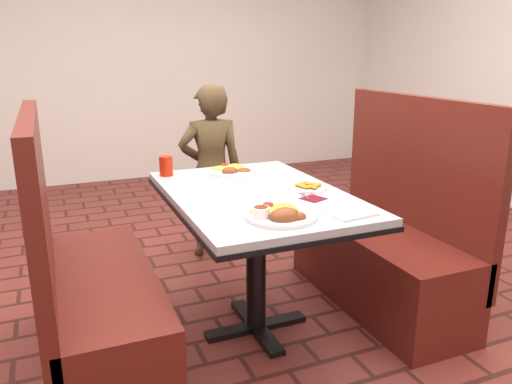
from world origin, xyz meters
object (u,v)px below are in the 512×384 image
Objects in this scene: booth_bench_left at (92,301)px; plantain_plate at (307,187)px; dining_table at (256,211)px; far_dinner_plate at (232,168)px; booth_bench_right at (386,248)px; red_tumbler at (166,166)px; near_dinner_plate at (280,211)px; diner_person at (211,172)px.

booth_bench_left is 6.25× the size of plantain_plate.
dining_table is 4.45× the size of far_dinner_plate.
plantain_plate is (1.05, -0.05, 0.43)m from booth_bench_left.
red_tumbler is at bearing 156.19° from booth_bench_right.
near_dinner_plate is 2.73× the size of red_tumbler.
booth_bench_right is 6.25× the size of plantain_plate.
dining_table is at bearing 81.15° from near_dinner_plate.
booth_bench_left is 11.06× the size of red_tumbler.
booth_bench_right is 1.05m from near_dinner_plate.
far_dinner_plate is 0.36m from red_tumbler.
red_tumbler is at bearing 167.57° from far_dinner_plate.
near_dinner_plate is 0.94m from red_tumbler.
diner_person is 1.14m from plantain_plate.
red_tumbler is (-0.26, 0.90, 0.02)m from near_dinner_plate.
plantain_plate is at bearing -64.39° from far_dinner_plate.
red_tumbler reaches higher than dining_table.
red_tumbler reaches higher than far_dinner_plate.
near_dinner_plate is at bearing 92.02° from diner_person.
dining_table is at bearing -93.85° from far_dinner_plate.
booth_bench_left is at bearing 180.00° from booth_bench_right.
diner_person is 4.42× the size of far_dinner_plate.
dining_table is at bearing 168.29° from plantain_plate.
booth_bench_right is 0.98m from far_dinner_plate.
booth_bench_left is 0.83m from red_tumbler.
far_dinner_plate reaches higher than dining_table.
booth_bench_right is at bearing 0.00° from booth_bench_left.
diner_person reaches higher than red_tumbler.
near_dinner_plate is at bearing -98.85° from dining_table.
plantain_plate is 0.80m from red_tumbler.
far_dinner_plate is at bearing 115.61° from plantain_plate.
diner_person reaches higher than booth_bench_left.
red_tumbler is (-0.35, 0.08, 0.03)m from far_dinner_plate.
diner_person is (0.11, 1.07, -0.05)m from dining_table.
booth_bench_right is 1.32m from red_tumbler.
plantain_plate is 1.77× the size of red_tumbler.
plantain_plate is at bearing -11.71° from dining_table.
near_dinner_plate is at bearing -96.32° from far_dinner_plate.
red_tumbler reaches higher than plantain_plate.
dining_table is 0.86m from booth_bench_left.
near_dinner_plate is 1.55× the size of plantain_plate.
dining_table is 6.31× the size of plantain_plate.
far_dinner_plate is (-0.08, -0.65, 0.17)m from diner_person.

